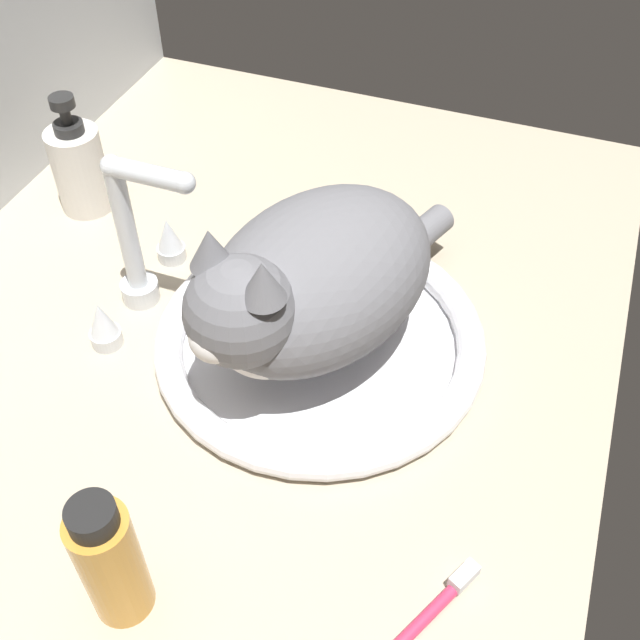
# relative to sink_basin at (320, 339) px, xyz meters

# --- Properties ---
(countertop) EXTENTS (1.07, 0.73, 0.03)m
(countertop) POSITION_rel_sink_basin_xyz_m (-0.05, 0.08, -0.03)
(countertop) COLOR #B7A88E
(countertop) RESTS_ON ground
(sink_basin) EXTENTS (0.33, 0.33, 0.03)m
(sink_basin) POSITION_rel_sink_basin_xyz_m (0.00, 0.00, 0.00)
(sink_basin) COLOR white
(sink_basin) RESTS_ON countertop
(faucet) EXTENTS (0.17, 0.11, 0.18)m
(faucet) POSITION_rel_sink_basin_xyz_m (0.00, 0.20, 0.06)
(faucet) COLOR silver
(faucet) RESTS_ON countertop
(cat) EXTENTS (0.35, 0.25, 0.17)m
(cat) POSITION_rel_sink_basin_xyz_m (-0.02, 0.01, 0.09)
(cat) COLOR slate
(cat) RESTS_ON sink_basin
(amber_bottle) EXTENTS (0.05, 0.05, 0.13)m
(amber_bottle) POSITION_rel_sink_basin_xyz_m (-0.30, 0.05, 0.05)
(amber_bottle) COLOR gold
(amber_bottle) RESTS_ON countertop
(soap_pump_bottle) EXTENTS (0.06, 0.06, 0.15)m
(soap_pump_bottle) POSITION_rel_sink_basin_xyz_m (0.12, 0.35, 0.04)
(soap_pump_bottle) COLOR silver
(soap_pump_bottle) RESTS_ON countertop
(toothbrush) EXTENTS (0.15, 0.08, 0.02)m
(toothbrush) POSITION_rel_sink_basin_xyz_m (-0.25, -0.16, -0.01)
(toothbrush) COLOR #D83359
(toothbrush) RESTS_ON countertop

